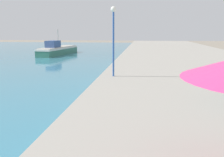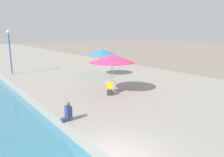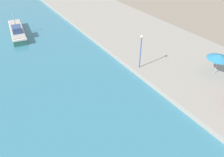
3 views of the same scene
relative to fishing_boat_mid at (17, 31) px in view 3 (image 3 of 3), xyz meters
name	(u,v)px [view 3 (image 3 of 3)]	position (x,y,z in m)	size (l,w,h in m)	color
quay_promenade	(113,20)	(18.27, -3.22, -0.48)	(16.00, 90.00, 0.66)	gray
fishing_boat_mid	(17,31)	(0.00, 0.00, 0.00)	(3.33, 10.59, 3.88)	#33705B
cafe_umbrella_white	(219,57)	(18.49, -27.31, 2.23)	(2.93, 2.93, 2.64)	#B7B7B7
lamppost	(141,46)	(11.23, -21.10, 2.94)	(0.36, 0.36, 4.56)	#28519E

